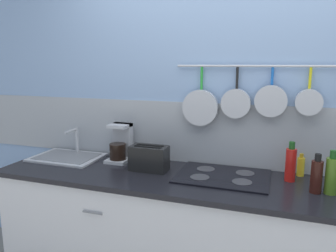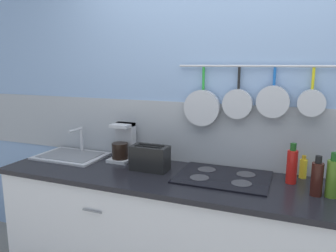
% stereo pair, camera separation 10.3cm
% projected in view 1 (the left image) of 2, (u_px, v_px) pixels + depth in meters
% --- Properties ---
extents(wall_back, '(7.20, 0.16, 2.60)m').
position_uv_depth(wall_back, '(235.00, 115.00, 2.36)').
color(wall_back, '#84A3CC').
rests_on(wall_back, ground_plane).
extents(cabinet_base, '(3.13, 0.64, 0.86)m').
position_uv_depth(cabinet_base, '(222.00, 248.00, 2.18)').
color(cabinet_base, silver).
rests_on(cabinet_base, ground_plane).
extents(countertop, '(3.17, 0.66, 0.03)m').
position_uv_depth(countertop, '(225.00, 185.00, 2.10)').
color(countertop, black).
rests_on(countertop, cabinet_base).
extents(sink_basin, '(0.53, 0.38, 0.22)m').
position_uv_depth(sink_basin, '(68.00, 156.00, 2.62)').
color(sink_basin, '#B7BABF').
rests_on(sink_basin, countertop).
extents(coffee_maker, '(0.17, 0.21, 0.29)m').
position_uv_depth(coffee_maker, '(121.00, 145.00, 2.54)').
color(coffee_maker, '#B7BABF').
rests_on(coffee_maker, countertop).
extents(toaster, '(0.28, 0.14, 0.18)m').
position_uv_depth(toaster, '(149.00, 158.00, 2.31)').
color(toaster, black).
rests_on(toaster, countertop).
extents(cooktop, '(0.60, 0.45, 0.01)m').
position_uv_depth(cooktop, '(223.00, 176.00, 2.18)').
color(cooktop, black).
rests_on(cooktop, countertop).
extents(bottle_hot_sauce, '(0.07, 0.07, 0.26)m').
position_uv_depth(bottle_hot_sauce, '(291.00, 164.00, 2.09)').
color(bottle_hot_sauce, red).
rests_on(bottle_hot_sauce, countertop).
extents(bottle_vinegar, '(0.05, 0.05, 0.15)m').
position_uv_depth(bottle_vinegar, '(301.00, 166.00, 2.20)').
color(bottle_vinegar, yellow).
rests_on(bottle_vinegar, countertop).
extents(bottle_olive_oil, '(0.07, 0.07, 0.23)m').
position_uv_depth(bottle_olive_oil, '(316.00, 176.00, 1.90)').
color(bottle_olive_oil, '#33140F').
rests_on(bottle_olive_oil, countertop).
extents(bottle_cooking_wine, '(0.07, 0.07, 0.26)m').
position_uv_depth(bottle_cooking_wine, '(332.00, 175.00, 1.88)').
color(bottle_cooking_wine, '#4C721E').
rests_on(bottle_cooking_wine, countertop).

